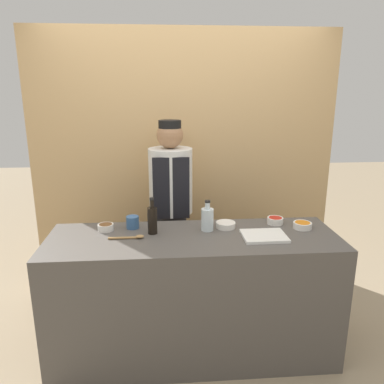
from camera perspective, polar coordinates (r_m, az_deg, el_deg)
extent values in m
plane|color=tan|center=(3.04, 0.21, -22.86)|extent=(14.00, 14.00, 0.00)
cube|color=tan|center=(3.54, -1.22, 4.33)|extent=(2.77, 0.18, 2.40)
cube|color=#514C47|center=(2.78, 0.22, -15.49)|extent=(2.00, 0.65, 0.91)
cylinder|color=white|center=(2.87, 12.56, -4.28)|extent=(0.12, 0.12, 0.05)
cylinder|color=red|center=(2.86, 12.58, -3.96)|extent=(0.10, 0.10, 0.01)
cylinder|color=white|center=(2.74, 5.15, -5.01)|extent=(0.14, 0.14, 0.04)
cylinder|color=green|center=(2.73, 5.16, -4.72)|extent=(0.12, 0.12, 0.01)
cylinder|color=white|center=(2.83, 16.46, -4.90)|extent=(0.13, 0.13, 0.05)
cylinder|color=orange|center=(2.82, 16.49, -4.60)|extent=(0.11, 0.11, 0.01)
cylinder|color=white|center=(2.74, -13.01, -5.26)|extent=(0.11, 0.11, 0.05)
cylinder|color=brown|center=(2.74, -13.03, -4.94)|extent=(0.09, 0.09, 0.01)
cube|color=white|center=(2.61, 10.94, -6.59)|extent=(0.29, 0.24, 0.02)
cylinder|color=silver|center=(2.66, 2.35, -4.23)|extent=(0.09, 0.09, 0.16)
cylinder|color=silver|center=(2.63, 2.38, -2.10)|extent=(0.04, 0.04, 0.05)
cylinder|color=black|center=(2.62, 2.38, -1.45)|extent=(0.04, 0.04, 0.01)
cylinder|color=black|center=(2.61, -6.05, -4.36)|extent=(0.07, 0.07, 0.19)
cylinder|color=black|center=(2.57, -6.13, -1.80)|extent=(0.03, 0.03, 0.06)
cylinder|color=black|center=(2.56, -6.15, -1.02)|extent=(0.03, 0.03, 0.02)
cylinder|color=#386093|center=(2.74, -9.04, -4.57)|extent=(0.09, 0.09, 0.09)
cylinder|color=#B2844C|center=(2.57, -10.51, -6.89)|extent=(0.20, 0.02, 0.02)
ellipsoid|color=#B2844C|center=(2.56, -7.95, -6.72)|extent=(0.06, 0.04, 0.02)
cylinder|color=#28282D|center=(3.38, -3.08, -9.97)|extent=(0.26, 0.26, 0.87)
cylinder|color=silver|center=(3.14, -3.27, 1.73)|extent=(0.37, 0.37, 0.55)
cube|color=black|center=(2.98, -3.19, 0.53)|extent=(0.29, 0.02, 0.50)
sphere|color=#9E704C|center=(3.08, -3.38, 8.65)|extent=(0.22, 0.22, 0.22)
cylinder|color=black|center=(3.07, -3.40, 10.16)|extent=(0.18, 0.18, 0.08)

